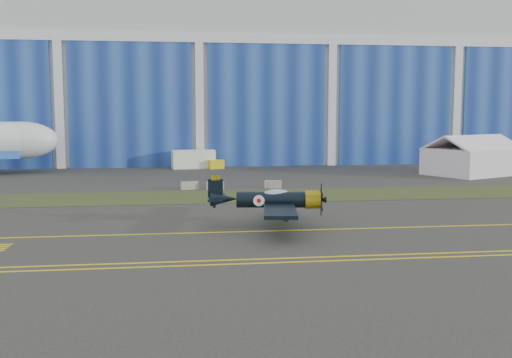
{
  "coord_description": "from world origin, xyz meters",
  "views": [
    {
      "loc": [
        -3.86,
        -48.81,
        8.92
      ],
      "look_at": [
        3.37,
        5.35,
        2.79
      ],
      "focal_mm": 42.0,
      "sensor_mm": 36.0,
      "label": 1
    }
  ],
  "objects": [
    {
      "name": "shipping_container",
      "position": [
        -1.18,
        46.6,
        1.46
      ],
      "size": [
        7.02,
        3.59,
        2.91
      ],
      "primitive_type": "cube",
      "rotation": [
        0.0,
        0.0,
        0.14
      ],
      "color": "white",
      "rests_on": "ground"
    },
    {
      "name": "barrier_b",
      "position": [
        0.53,
        19.7,
        0.45
      ],
      "size": [
        2.05,
        0.82,
        0.9
      ],
      "primitive_type": "cube",
      "rotation": [
        0.0,
        0.0,
        -0.11
      ],
      "color": "#8D9B96",
      "rests_on": "ground"
    },
    {
      "name": "tent",
      "position": [
        38.05,
        31.53,
        2.86
      ],
      "size": [
        14.94,
        13.34,
        5.71
      ],
      "rotation": [
        0.0,
        0.0,
        0.43
      ],
      "color": "white",
      "rests_on": "ground"
    },
    {
      "name": "warbird",
      "position": [
        3.37,
        -3.65,
        2.19
      ],
      "size": [
        11.87,
        13.65,
        3.65
      ],
      "rotation": [
        0.0,
        0.0,
        -0.15
      ],
      "color": "black",
      "rests_on": "ground"
    },
    {
      "name": "barrier_a",
      "position": [
        -2.41,
        20.39,
        0.45
      ],
      "size": [
        2.07,
        0.91,
        0.9
      ],
      "primitive_type": "cube",
      "rotation": [
        0.0,
        0.0,
        0.16
      ],
      "color": "#9E9688",
      "rests_on": "ground"
    },
    {
      "name": "ground",
      "position": [
        0.0,
        0.0,
        0.0
      ],
      "size": [
        260.0,
        260.0,
        0.0
      ],
      "primitive_type": "plane",
      "color": "#363732",
      "rests_on": "ground"
    },
    {
      "name": "hangar",
      "position": [
        0.0,
        71.79,
        14.96
      ],
      "size": [
        220.0,
        45.7,
        30.0
      ],
      "color": "silver",
      "rests_on": "ground"
    },
    {
      "name": "barrier_c",
      "position": [
        7.39,
        20.24,
        0.45
      ],
      "size": [
        2.07,
        0.92,
        0.9
      ],
      "primitive_type": "cube",
      "rotation": [
        0.0,
        0.0,
        -0.16
      ],
      "color": "#9E9289",
      "rests_on": "ground"
    },
    {
      "name": "edge_line_far",
      "position": [
        0.0,
        -13.5,
        0.01
      ],
      "size": [
        80.0,
        0.2,
        0.02
      ],
      "primitive_type": "cube",
      "color": "yellow",
      "rests_on": "ground"
    },
    {
      "name": "edge_line_near",
      "position": [
        0.0,
        -14.5,
        0.01
      ],
      "size": [
        80.0,
        0.2,
        0.02
      ],
      "primitive_type": "cube",
      "color": "yellow",
      "rests_on": "ground"
    },
    {
      "name": "tug",
      "position": [
        2.3,
        45.49,
        0.69
      ],
      "size": [
        2.72,
        2.14,
        1.39
      ],
      "primitive_type": "cube",
      "rotation": [
        0.0,
        0.0,
        0.31
      ],
      "color": "gold",
      "rests_on": "ground"
    },
    {
      "name": "grass_median",
      "position": [
        0.0,
        14.0,
        0.02
      ],
      "size": [
        260.0,
        10.0,
        0.02
      ],
      "primitive_type": "cube",
      "color": "#475128",
      "rests_on": "ground"
    },
    {
      "name": "taxiway_centreline",
      "position": [
        0.0,
        -5.0,
        0.01
      ],
      "size": [
        200.0,
        0.2,
        0.02
      ],
      "primitive_type": "cube",
      "color": "yellow",
      "rests_on": "ground"
    }
  ]
}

